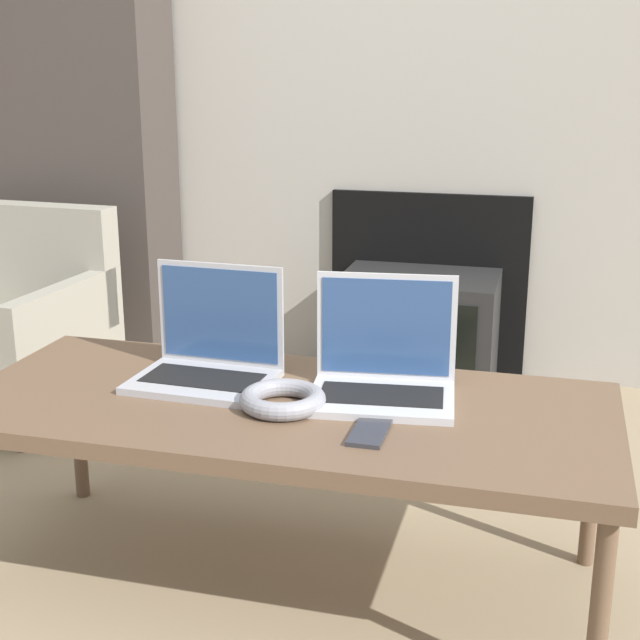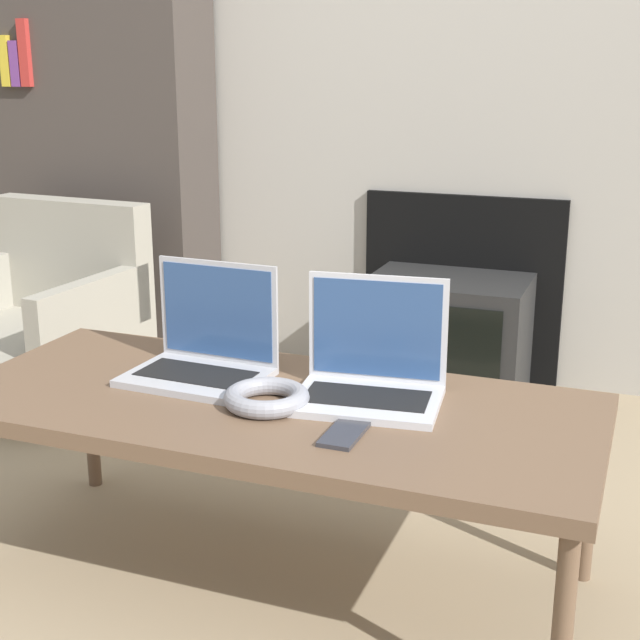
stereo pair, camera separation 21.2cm
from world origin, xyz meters
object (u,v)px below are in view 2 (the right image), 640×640
at_px(armchair, 44,302).
at_px(headphones, 267,398).
at_px(tv, 447,337).
at_px(laptop_left, 205,350).
at_px(laptop_right, 371,371).
at_px(phone, 346,433).

bearing_deg(armchair, headphones, -31.59).
distance_m(tv, armchair, 1.40).
relative_size(laptop_left, laptop_right, 0.95).
bearing_deg(laptop_left, armchair, 146.55).
bearing_deg(armchair, laptop_left, -32.27).
height_order(headphones, phone, headphones).
xyz_separation_m(laptop_left, tv, (0.29, 1.21, -0.28)).
height_order(phone, tv, phone).
distance_m(laptop_left, laptop_right, 0.40).
bearing_deg(phone, laptop_left, 153.21).
xyz_separation_m(tv, armchair, (-1.31, -0.48, 0.12)).
relative_size(laptop_right, phone, 2.20).
xyz_separation_m(phone, armchair, (-1.44, 0.94, -0.11)).
relative_size(headphones, armchair, 0.27).
bearing_deg(laptop_right, armchair, 145.96).
bearing_deg(headphones, armchair, 145.13).
distance_m(phone, tv, 1.44).
height_order(laptop_left, headphones, laptop_left).
xyz_separation_m(laptop_left, armchair, (-1.03, 0.73, -0.17)).
bearing_deg(headphones, laptop_left, 148.59).
bearing_deg(headphones, phone, -21.53).
bearing_deg(phone, tv, 95.09).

